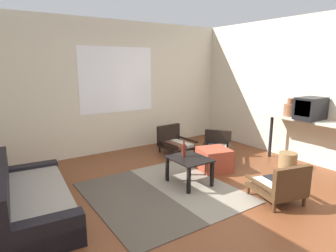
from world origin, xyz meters
name	(u,v)px	position (x,y,z in m)	size (l,w,h in m)	color
ground_plane	(215,205)	(0.00, 0.00, 0.00)	(7.80, 7.80, 0.00)	brown
far_wall_with_window	(116,87)	(0.00, 3.06, 1.35)	(5.60, 0.13, 2.70)	beige
side_wall_right	(314,91)	(2.66, 0.30, 1.35)	(0.12, 6.60, 2.70)	beige
area_rug	(162,192)	(-0.38, 0.70, 0.01)	(1.99, 2.07, 0.01)	#4C4238
couch	(29,200)	(-2.07, 1.08, 0.21)	(0.95, 1.98, 0.67)	black
coffee_table	(189,163)	(0.14, 0.73, 0.34)	(0.52, 0.63, 0.42)	black
armchair_by_window	(174,142)	(0.88, 2.18, 0.23)	(0.62, 0.68, 0.56)	black
armchair_striped_foreground	(280,186)	(0.77, -0.43, 0.24)	(0.70, 0.74, 0.57)	#472D19
armchair_corner	(217,147)	(1.34, 1.39, 0.25)	(0.82, 0.81, 0.53)	black
ottoman_orange	(214,159)	(0.87, 0.96, 0.20)	(0.50, 0.50, 0.39)	#993D28
console_shelf	(304,125)	(2.32, 0.22, 0.78)	(0.40, 1.46, 0.89)	#B2AD9E
crt_television	(310,108)	(2.32, 0.14, 1.08)	(0.50, 0.36, 0.38)	black
clay_vase	(290,109)	(2.32, 0.53, 1.01)	(0.22, 0.22, 0.33)	brown
glass_bottle	(184,150)	(0.11, 0.85, 0.53)	(0.07, 0.07, 0.25)	#5B2319
wicker_basket	(288,160)	(2.05, 0.31, 0.14)	(0.32, 0.32, 0.28)	olive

